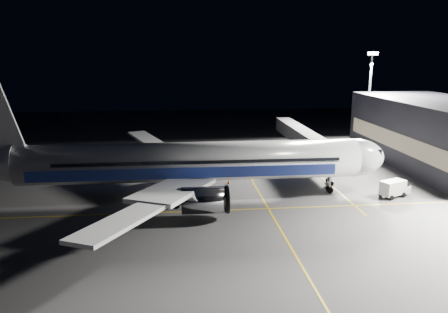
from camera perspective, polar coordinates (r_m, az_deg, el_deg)
name	(u,v)px	position (r m, az deg, el deg)	size (l,w,h in m)	color
ground	(192,197)	(63.77, -4.16, -5.29)	(200.00, 200.00, 0.00)	#4C4C4F
guide_line_main	(260,195)	(64.80, 4.74, -4.99)	(0.25, 80.00, 0.01)	gold
guide_line_cross	(194,211)	(58.12, -3.97, -7.16)	(70.00, 0.25, 0.01)	gold
guide_line_side	(318,174)	(77.00, 12.19, -2.28)	(0.25, 40.00, 0.01)	gold
airliner	(184,163)	(62.30, -5.23, -0.81)	(61.48, 54.22, 16.64)	silver
terminal	(440,133)	(89.49, 26.37, 2.73)	(18.12, 40.00, 12.00)	black
jet_bridge	(306,139)	(83.45, 10.66, 2.23)	(3.60, 34.40, 6.30)	#B2B2B7
floodlight_mast_north	(370,91)	(101.66, 18.48, 8.16)	(2.40, 0.68, 20.70)	#59595E
service_truck	(395,188)	(68.04, 21.41, -3.84)	(5.14, 3.71, 2.46)	silver
baggage_tug	(168,177)	(71.18, -7.32, -2.68)	(2.85, 2.49, 1.79)	black
safety_cone_a	(161,188)	(67.53, -8.22, -4.04)	(0.43, 0.43, 0.65)	orange
safety_cone_b	(229,182)	(69.78, 0.61, -3.32)	(0.44, 0.44, 0.67)	orange
safety_cone_c	(206,170)	(77.20, -2.37, -1.71)	(0.40, 0.40, 0.60)	orange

